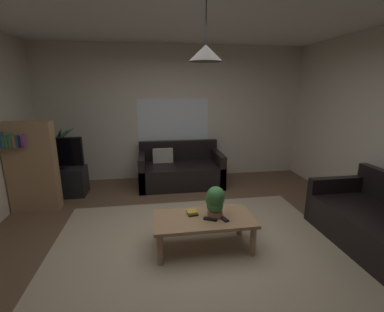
{
  "coord_description": "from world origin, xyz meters",
  "views": [
    {
      "loc": [
        -0.5,
        -2.92,
        1.9
      ],
      "look_at": [
        0.0,
        0.3,
        1.05
      ],
      "focal_mm": 25.1,
      "sensor_mm": 36.0,
      "label": 1
    }
  ],
  "objects_px": {
    "remote_on_table_0": "(223,218)",
    "pendant_lamp": "(206,53)",
    "coffee_table": "(204,222)",
    "potted_plant_on_table": "(215,201)",
    "tv_stand": "(60,182)",
    "tv": "(56,153)",
    "potted_palm_corner": "(58,159)",
    "bookshelf_corner": "(32,166)",
    "book_on_table_0": "(193,214)",
    "couch_right_side": "(379,225)",
    "book_on_table_1": "(192,212)",
    "remote_on_table_1": "(210,219)",
    "couch_under_window": "(180,171)"
  },
  "relations": [
    {
      "from": "remote_on_table_1",
      "to": "couch_right_side",
      "type": "bearing_deg",
      "value": -69.56
    },
    {
      "from": "potted_palm_corner",
      "to": "bookshelf_corner",
      "type": "bearing_deg",
      "value": -94.04
    },
    {
      "from": "couch_under_window",
      "to": "book_on_table_0",
      "type": "height_order",
      "value": "couch_under_window"
    },
    {
      "from": "book_on_table_1",
      "to": "book_on_table_0",
      "type": "bearing_deg",
      "value": -8.48
    },
    {
      "from": "coffee_table",
      "to": "remote_on_table_0",
      "type": "relative_size",
      "value": 7.36
    },
    {
      "from": "couch_right_side",
      "to": "coffee_table",
      "type": "relative_size",
      "value": 1.32
    },
    {
      "from": "book_on_table_0",
      "to": "couch_right_side",
      "type": "bearing_deg",
      "value": -9.59
    },
    {
      "from": "remote_on_table_0",
      "to": "potted_plant_on_table",
      "type": "height_order",
      "value": "potted_plant_on_table"
    },
    {
      "from": "coffee_table",
      "to": "tv_stand",
      "type": "height_order",
      "value": "tv_stand"
    },
    {
      "from": "coffee_table",
      "to": "bookshelf_corner",
      "type": "bearing_deg",
      "value": 149.23
    },
    {
      "from": "remote_on_table_0",
      "to": "bookshelf_corner",
      "type": "distance_m",
      "value": 3.04
    },
    {
      "from": "couch_under_window",
      "to": "bookshelf_corner",
      "type": "relative_size",
      "value": 1.15
    },
    {
      "from": "couch_under_window",
      "to": "tv_stand",
      "type": "bearing_deg",
      "value": -173.67
    },
    {
      "from": "bookshelf_corner",
      "to": "book_on_table_0",
      "type": "bearing_deg",
      "value": -30.31
    },
    {
      "from": "coffee_table",
      "to": "book_on_table_0",
      "type": "distance_m",
      "value": 0.17
    },
    {
      "from": "potted_plant_on_table",
      "to": "couch_right_side",
      "type": "bearing_deg",
      "value": -8.05
    },
    {
      "from": "coffee_table",
      "to": "bookshelf_corner",
      "type": "height_order",
      "value": "bookshelf_corner"
    },
    {
      "from": "book_on_table_1",
      "to": "potted_palm_corner",
      "type": "relative_size",
      "value": 0.09
    },
    {
      "from": "book_on_table_0",
      "to": "bookshelf_corner",
      "type": "relative_size",
      "value": 0.08
    },
    {
      "from": "couch_under_window",
      "to": "book_on_table_1",
      "type": "distance_m",
      "value": 2.14
    },
    {
      "from": "coffee_table",
      "to": "book_on_table_0",
      "type": "height_order",
      "value": "book_on_table_0"
    },
    {
      "from": "tv",
      "to": "pendant_lamp",
      "type": "height_order",
      "value": "pendant_lamp"
    },
    {
      "from": "couch_under_window",
      "to": "tv",
      "type": "xyz_separation_m",
      "value": [
        -2.18,
        -0.26,
        0.51
      ]
    },
    {
      "from": "remote_on_table_1",
      "to": "bookshelf_corner",
      "type": "xyz_separation_m",
      "value": [
        -2.46,
        1.5,
        0.3
      ]
    },
    {
      "from": "remote_on_table_0",
      "to": "remote_on_table_1",
      "type": "distance_m",
      "value": 0.15
    },
    {
      "from": "book_on_table_0",
      "to": "remote_on_table_0",
      "type": "xyz_separation_m",
      "value": [
        0.34,
        -0.17,
        0.0
      ]
    },
    {
      "from": "pendant_lamp",
      "to": "bookshelf_corner",
      "type": "bearing_deg",
      "value": 149.23
    },
    {
      "from": "potted_plant_on_table",
      "to": "potted_palm_corner",
      "type": "relative_size",
      "value": 0.31
    },
    {
      "from": "tv_stand",
      "to": "coffee_table",
      "type": "bearing_deg",
      "value": -41.88
    },
    {
      "from": "remote_on_table_0",
      "to": "potted_palm_corner",
      "type": "bearing_deg",
      "value": -62.76
    },
    {
      "from": "remote_on_table_0",
      "to": "tv",
      "type": "height_order",
      "value": "tv"
    },
    {
      "from": "book_on_table_0",
      "to": "potted_palm_corner",
      "type": "relative_size",
      "value": 0.09
    },
    {
      "from": "couch_under_window",
      "to": "book_on_table_1",
      "type": "xyz_separation_m",
      "value": [
        -0.09,
        -2.13,
        0.16
      ]
    },
    {
      "from": "book_on_table_0",
      "to": "remote_on_table_0",
      "type": "bearing_deg",
      "value": -27.42
    },
    {
      "from": "book_on_table_0",
      "to": "remote_on_table_0",
      "type": "relative_size",
      "value": 0.71
    },
    {
      "from": "coffee_table",
      "to": "pendant_lamp",
      "type": "xyz_separation_m",
      "value": [
        0.0,
        0.0,
        1.88
      ]
    },
    {
      "from": "couch_right_side",
      "to": "potted_plant_on_table",
      "type": "xyz_separation_m",
      "value": [
        -1.97,
        0.28,
        0.33
      ]
    },
    {
      "from": "book_on_table_0",
      "to": "tv",
      "type": "xyz_separation_m",
      "value": [
        -2.1,
        1.87,
        0.38
      ]
    },
    {
      "from": "potted_palm_corner",
      "to": "remote_on_table_1",
      "type": "bearing_deg",
      "value": -45.75
    },
    {
      "from": "tv_stand",
      "to": "bookshelf_corner",
      "type": "xyz_separation_m",
      "value": [
        -0.19,
        -0.56,
        0.47
      ]
    },
    {
      "from": "book_on_table_1",
      "to": "pendant_lamp",
      "type": "relative_size",
      "value": 0.21
    },
    {
      "from": "tv_stand",
      "to": "couch_right_side",
      "type": "bearing_deg",
      "value": -27.7
    },
    {
      "from": "coffee_table",
      "to": "bookshelf_corner",
      "type": "xyz_separation_m",
      "value": [
        -2.4,
        1.43,
        0.38
      ]
    },
    {
      "from": "tv_stand",
      "to": "tv",
      "type": "xyz_separation_m",
      "value": [
        0.0,
        -0.02,
        0.54
      ]
    },
    {
      "from": "coffee_table",
      "to": "potted_palm_corner",
      "type": "height_order",
      "value": "potted_palm_corner"
    },
    {
      "from": "couch_right_side",
      "to": "tv_stand",
      "type": "xyz_separation_m",
      "value": [
        -4.32,
        2.27,
        -0.02
      ]
    },
    {
      "from": "coffee_table",
      "to": "potted_plant_on_table",
      "type": "xyz_separation_m",
      "value": [
        0.13,
        -0.0,
        0.27
      ]
    },
    {
      "from": "book_on_table_1",
      "to": "potted_palm_corner",
      "type": "distance_m",
      "value": 3.19
    },
    {
      "from": "potted_plant_on_table",
      "to": "tv_stand",
      "type": "distance_m",
      "value": 3.1
    },
    {
      "from": "remote_on_table_0",
      "to": "pendant_lamp",
      "type": "bearing_deg",
      "value": -38.69
    }
  ]
}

